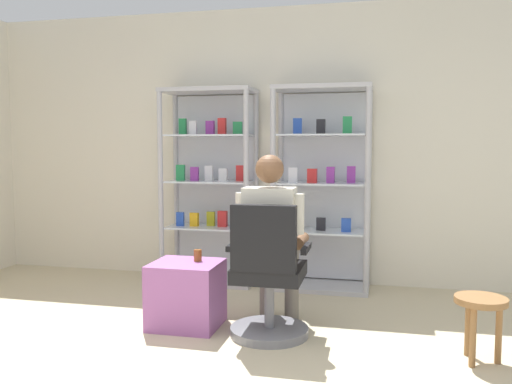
# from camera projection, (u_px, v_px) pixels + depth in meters

# --- Properties ---
(back_wall) EXTENTS (6.00, 0.10, 2.70)m
(back_wall) POSITION_uv_depth(u_px,v_px,m) (270.00, 146.00, 5.41)
(back_wall) COLOR silver
(back_wall) RESTS_ON ground
(display_cabinet_left) EXTENTS (0.90, 0.45, 1.90)m
(display_cabinet_left) POSITION_uv_depth(u_px,v_px,m) (211.00, 185.00, 5.34)
(display_cabinet_left) COLOR #B7B7BC
(display_cabinet_left) RESTS_ON ground
(display_cabinet_right) EXTENTS (0.90, 0.45, 1.90)m
(display_cabinet_right) POSITION_uv_depth(u_px,v_px,m) (322.00, 187.00, 5.09)
(display_cabinet_right) COLOR #B7B7BC
(display_cabinet_right) RESTS_ON ground
(office_chair) EXTENTS (0.56, 0.56, 0.96)m
(office_chair) POSITION_uv_depth(u_px,v_px,m) (268.00, 283.00, 3.76)
(office_chair) COLOR slate
(office_chair) RESTS_ON ground
(seated_shopkeeper) EXTENTS (0.49, 0.57, 1.29)m
(seated_shopkeeper) POSITION_uv_depth(u_px,v_px,m) (272.00, 234.00, 3.89)
(seated_shopkeeper) COLOR slate
(seated_shopkeeper) RESTS_ON ground
(storage_crate) EXTENTS (0.50, 0.45, 0.48)m
(storage_crate) POSITION_uv_depth(u_px,v_px,m) (186.00, 294.00, 4.03)
(storage_crate) COLOR #9E599E
(storage_crate) RESTS_ON ground
(tea_glass) EXTENTS (0.06, 0.06, 0.09)m
(tea_glass) POSITION_uv_depth(u_px,v_px,m) (198.00, 255.00, 4.05)
(tea_glass) COLOR brown
(tea_glass) RESTS_ON storage_crate
(wooden_stool) EXTENTS (0.32, 0.32, 0.41)m
(wooden_stool) POSITION_uv_depth(u_px,v_px,m) (481.00, 310.00, 3.35)
(wooden_stool) COLOR olive
(wooden_stool) RESTS_ON ground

